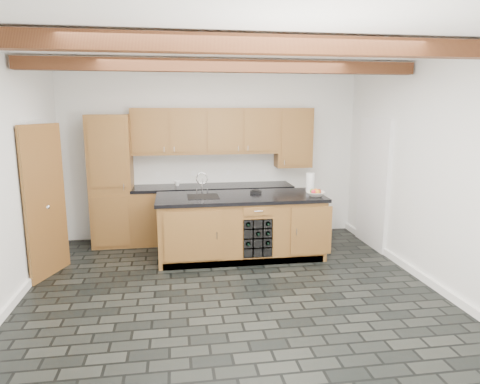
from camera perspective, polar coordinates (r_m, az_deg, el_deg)
The scene contains 10 objects.
ground at distance 5.31m, azimuth -1.04°, elevation -13.28°, with size 5.00×5.00×0.00m, color black.
room_shell at distance 5.39m, azimuth -2.75°, elevation 4.00°, with size 5.01×5.00×5.00m.
back_cabinetry at distance 7.14m, azimuth -6.47°, elevation 1.24°, with size 3.65×0.62×2.20m.
island at distance 6.39m, azimuth 0.13°, elevation -4.59°, with size 2.48×0.96×0.93m.
faucet at distance 6.26m, azimuth -4.98°, elevation -0.26°, with size 0.45×0.40×0.34m.
kitchen_scale at distance 6.46m, azimuth 2.11°, elevation 0.04°, with size 0.18×0.12×0.05m.
fruit_bowl at distance 6.34m, azimuth 10.03°, elevation -0.25°, with size 0.27×0.27×0.07m, color beige.
fruit_cluster at distance 6.34m, azimuth 10.04°, elevation 0.07°, with size 0.16×0.17×0.07m.
paper_towel at distance 6.69m, azimuth 9.35°, elevation 1.30°, with size 0.13×0.13×0.28m, color white.
mug at distance 7.16m, azimuth -8.37°, elevation 1.16°, with size 0.09×0.09×0.09m, color white.
Camera 1 is at (-0.64, -4.79, 2.18)m, focal length 32.00 mm.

